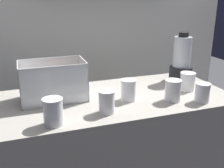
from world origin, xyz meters
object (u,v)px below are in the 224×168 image
Objects in this scene: juice_cup_orange_right at (173,91)px; juice_cup_carrot_rightmost at (187,82)px; juice_cup_pomegranate_far_left at (53,113)px; blender_pitcher at (181,61)px; carrot_display_bin at (54,88)px; juice_cup_orange_far_right at (202,93)px; juice_cup_carrot_left at (107,103)px; juice_cup_pomegranate_middle at (128,91)px.

juice_cup_orange_right reaches higher than juice_cup_carrot_rightmost.
juice_cup_orange_right is at bearing 6.35° from juice_cup_pomegranate_far_left.
blender_pitcher is at bearing 22.67° from juice_cup_pomegranate_far_left.
carrot_display_bin is 0.83m from juice_cup_orange_far_right.
blender_pitcher reaches higher than carrot_display_bin.
juice_cup_carrot_left reaches higher than juice_cup_orange_far_right.
juice_cup_pomegranate_middle is at bearing 35.73° from juice_cup_carrot_left.
carrot_display_bin is at bearing 158.14° from juice_cup_orange_far_right.
juice_cup_orange_right is (0.62, -0.24, -0.01)m from carrot_display_bin.
blender_pitcher reaches higher than juice_cup_carrot_rightmost.
juice_cup_pomegranate_far_left is 0.87m from juice_cup_carrot_rightmost.
carrot_display_bin is 0.67m from juice_cup_orange_right.
juice_cup_pomegranate_middle is 0.41m from juice_cup_orange_far_right.
juice_cup_orange_right is at bearing -128.88° from blender_pitcher.
juice_cup_orange_right reaches higher than juice_cup_pomegranate_middle.
blender_pitcher is at bearing 24.49° from juice_cup_pomegranate_middle.
juice_cup_carrot_left is 1.09× the size of juice_cup_orange_far_right.
carrot_display_bin is at bearing 158.95° from juice_cup_pomegranate_middle.
juice_cup_orange_far_right is at bearing 0.49° from juice_cup_pomegranate_far_left.
juice_cup_orange_far_right is 0.97× the size of juice_cup_carrot_rightmost.
blender_pitcher is 0.21m from juice_cup_carrot_rightmost.
carrot_display_bin reaches higher than juice_cup_orange_far_right.
juice_cup_orange_right is 0.16m from juice_cup_orange_far_right.
blender_pitcher is 0.53m from juice_cup_pomegranate_middle.
juice_cup_orange_right is (0.23, -0.09, 0.00)m from juice_cup_pomegranate_middle.
carrot_display_bin reaches higher than juice_cup_pomegranate_far_left.
juice_cup_carrot_left is 0.96× the size of juice_cup_orange_right.
juice_cup_pomegranate_middle is 0.25m from juice_cup_orange_right.
carrot_display_bin is 1.08× the size of blender_pitcher.
juice_cup_carrot_rightmost is at bearing 15.25° from juice_cup_carrot_left.
juice_cup_orange_far_right is (0.77, -0.31, -0.02)m from carrot_display_bin.
juice_cup_carrot_left is at bearing -144.27° from juice_cup_pomegranate_middle.
blender_pitcher is at bearing 4.44° from carrot_display_bin.
juice_cup_carrot_rightmost reaches higher than juice_cup_orange_far_right.
juice_cup_pomegranate_middle is (-0.48, -0.22, -0.08)m from blender_pitcher.
juice_cup_carrot_rightmost is (-0.07, -0.18, -0.09)m from blender_pitcher.
juice_cup_pomegranate_middle is 0.99× the size of juice_cup_orange_right.
juice_cup_orange_right is (0.40, 0.03, 0.00)m from juice_cup_carrot_left.
juice_cup_orange_right is (0.67, 0.07, -0.00)m from juice_cup_pomegranate_far_left.
blender_pitcher is at bearing 51.12° from juice_cup_orange_right.
juice_cup_carrot_rightmost is at bearing -7.99° from carrot_display_bin.
blender_pitcher is at bearing 74.66° from juice_cup_orange_far_right.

